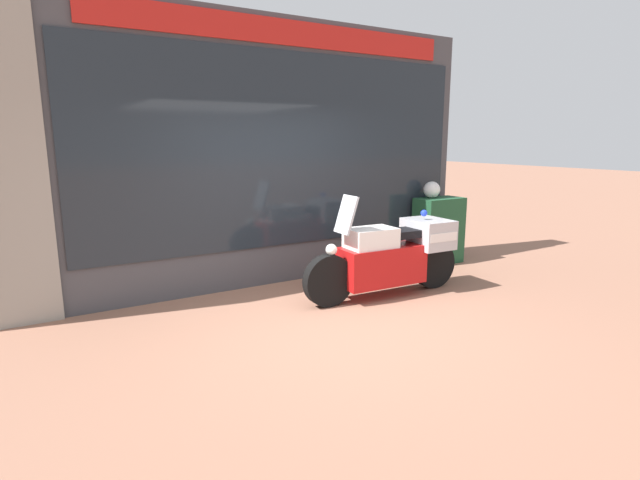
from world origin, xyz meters
name	(u,v)px	position (x,y,z in m)	size (l,w,h in m)	color
ground_plane	(334,325)	(0.00, 0.00, 0.00)	(60.00, 60.00, 0.00)	#8E604C
shop_building	(225,154)	(-0.43, 2.00, 1.81)	(6.83, 0.55, 3.60)	#424247
window_display	(280,245)	(0.38, 2.03, 0.49)	(5.48, 0.30, 2.10)	slate
paramedic_motorcycle	(393,254)	(1.24, 0.53, 0.55)	(2.30, 0.65, 1.34)	black
utility_cabinet	(438,231)	(2.99, 1.48, 0.53)	(0.78, 0.43, 1.07)	#1E4C2D
white_helmet	(432,190)	(2.88, 1.56, 1.20)	(0.27, 0.27, 0.27)	white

